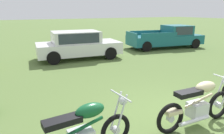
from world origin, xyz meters
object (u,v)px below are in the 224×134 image
at_px(motorcycle_cream, 198,104).
at_px(pickup_truck_teal, 169,37).
at_px(motorcycle_green, 81,133).
at_px(car_white, 78,43).

height_order(motorcycle_cream, pickup_truck_teal, pickup_truck_teal).
relative_size(motorcycle_green, pickup_truck_teal, 0.39).
distance_m(motorcycle_green, car_white, 7.78).
bearing_deg(motorcycle_cream, car_white, 93.49).
distance_m(motorcycle_cream, pickup_truck_teal, 10.10).
bearing_deg(car_white, pickup_truck_teal, 8.26).
bearing_deg(car_white, motorcycle_cream, -83.33).
height_order(motorcycle_green, car_white, car_white).
height_order(motorcycle_green, motorcycle_cream, same).
distance_m(motorcycle_green, pickup_truck_teal, 11.80).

